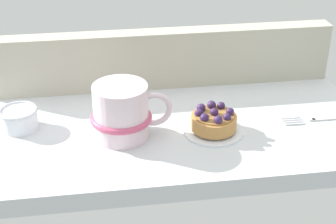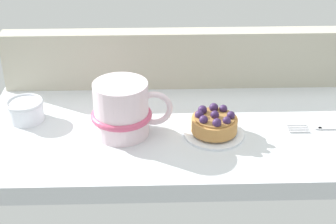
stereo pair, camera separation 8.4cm
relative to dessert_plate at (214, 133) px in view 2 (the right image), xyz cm
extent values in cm
cube|color=silver|center=(-5.81, 3.82, -2.01)|extent=(67.94, 35.02, 3.22)
cube|color=#B2AD99|center=(-5.81, 19.34, 5.30)|extent=(66.58, 3.98, 11.41)
cylinder|color=silver|center=(0.00, 0.00, 0.03)|extent=(10.17, 10.17, 0.86)
cylinder|color=silver|center=(0.00, 0.00, -0.19)|extent=(5.59, 5.59, 0.43)
cylinder|color=#B77F42|center=(0.00, 0.00, 1.61)|extent=(7.72, 7.72, 2.31)
cylinder|color=olive|center=(0.00, 0.00, 2.92)|extent=(6.80, 6.80, 0.30)
sphere|color=#331E47|center=(0.00, 0.00, 3.46)|extent=(1.45, 1.45, 1.45)
sphere|color=#331E47|center=(2.64, -0.28, 3.51)|extent=(1.37, 1.37, 1.37)
sphere|color=#331E47|center=(1.68, 2.09, 3.43)|extent=(1.37, 1.37, 1.37)
sphere|color=#331E47|center=(0.09, 2.47, 3.47)|extent=(1.56, 1.56, 1.56)
sphere|color=#331E47|center=(-1.90, 1.65, 3.51)|extent=(1.55, 1.55, 1.55)
sphere|color=#331E47|center=(-2.56, 0.25, 3.38)|extent=(1.51, 1.51, 1.51)
sphere|color=#331E47|center=(-2.00, -1.58, 3.47)|extent=(1.46, 1.46, 1.46)
sphere|color=#331E47|center=(0.04, -2.67, 3.51)|extent=(1.49, 1.49, 1.49)
sphere|color=#331E47|center=(1.75, -1.82, 3.39)|extent=(1.36, 1.36, 1.36)
cylinder|color=silver|center=(-15.45, 0.99, 4.28)|extent=(9.04, 9.04, 9.36)
torus|color=#C64C70|center=(-15.45, 0.99, 3.14)|extent=(10.21, 10.21, 1.12)
torus|color=silver|center=(-10.01, 0.99, 4.28)|extent=(6.21, 0.97, 6.21)
cube|color=silver|center=(18.16, 1.26, -0.10)|extent=(1.21, 0.58, 0.60)
cube|color=silver|center=(14.68, 2.41, -0.10)|extent=(3.50, 0.29, 0.60)
cube|color=silver|center=(14.66, 1.68, -0.10)|extent=(3.50, 0.29, 0.60)
cube|color=silver|center=(14.65, 0.95, -0.10)|extent=(3.50, 0.29, 0.60)
cube|color=silver|center=(14.64, 0.21, -0.10)|extent=(3.50, 0.29, 0.60)
cylinder|color=silver|center=(-32.63, 6.03, 1.31)|extent=(6.15, 6.15, 3.43)
torus|color=silver|center=(-32.63, 6.03, 3.03)|extent=(6.62, 6.62, 0.60)
camera|label=1|loc=(-18.23, -71.81, 44.73)|focal=54.20mm
camera|label=2|loc=(-9.90, -72.54, 44.73)|focal=54.20mm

